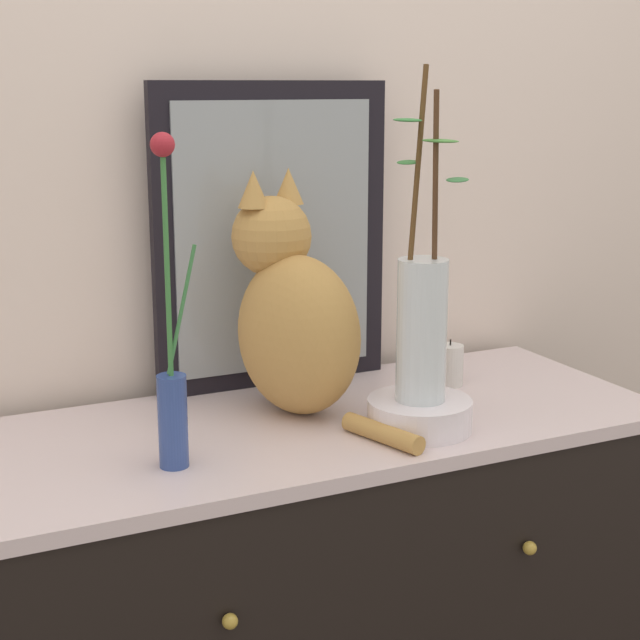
{
  "coord_description": "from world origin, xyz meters",
  "views": [
    {
      "loc": [
        -0.7,
        -1.48,
        1.44
      ],
      "look_at": [
        0.0,
        0.0,
        1.04
      ],
      "focal_mm": 54.91,
      "sensor_mm": 36.0,
      "label": 1
    }
  ],
  "objects_px": {
    "mirror_leaning": "(272,237)",
    "candle_pillar": "(450,365)",
    "cat_sitting": "(294,315)",
    "bowl_porcelain": "(419,414)",
    "vase_slim_green": "(171,379)",
    "vase_glass_clear": "(422,321)",
    "sideboard": "(320,636)"
  },
  "relations": [
    {
      "from": "mirror_leaning",
      "to": "cat_sitting",
      "type": "distance_m",
      "value": 0.21
    },
    {
      "from": "vase_slim_green",
      "to": "vase_glass_clear",
      "type": "relative_size",
      "value": 0.92
    },
    {
      "from": "cat_sitting",
      "to": "vase_glass_clear",
      "type": "distance_m",
      "value": 0.24
    },
    {
      "from": "bowl_porcelain",
      "to": "candle_pillar",
      "type": "bearing_deg",
      "value": 46.22
    },
    {
      "from": "vase_slim_green",
      "to": "vase_glass_clear",
      "type": "distance_m",
      "value": 0.43
    },
    {
      "from": "mirror_leaning",
      "to": "cat_sitting",
      "type": "relative_size",
      "value": 1.34
    },
    {
      "from": "bowl_porcelain",
      "to": "candle_pillar",
      "type": "xyz_separation_m",
      "value": [
        0.19,
        0.19,
        0.01
      ]
    },
    {
      "from": "cat_sitting",
      "to": "candle_pillar",
      "type": "relative_size",
      "value": 4.7
    },
    {
      "from": "cat_sitting",
      "to": "bowl_porcelain",
      "type": "xyz_separation_m",
      "value": [
        0.15,
        -0.18,
        -0.15
      ]
    },
    {
      "from": "mirror_leaning",
      "to": "vase_glass_clear",
      "type": "relative_size",
      "value": 1.05
    },
    {
      "from": "mirror_leaning",
      "to": "bowl_porcelain",
      "type": "relative_size",
      "value": 3.25
    },
    {
      "from": "bowl_porcelain",
      "to": "vase_slim_green",
      "type": "bearing_deg",
      "value": 177.35
    },
    {
      "from": "bowl_porcelain",
      "to": "cat_sitting",
      "type": "bearing_deg",
      "value": 129.59
    },
    {
      "from": "candle_pillar",
      "to": "cat_sitting",
      "type": "bearing_deg",
      "value": -178.52
    },
    {
      "from": "cat_sitting",
      "to": "sideboard",
      "type": "bearing_deg",
      "value": -71.16
    },
    {
      "from": "mirror_leaning",
      "to": "bowl_porcelain",
      "type": "distance_m",
      "value": 0.46
    },
    {
      "from": "sideboard",
      "to": "candle_pillar",
      "type": "relative_size",
      "value": 13.26
    },
    {
      "from": "cat_sitting",
      "to": "bowl_porcelain",
      "type": "relative_size",
      "value": 2.42
    },
    {
      "from": "sideboard",
      "to": "cat_sitting",
      "type": "relative_size",
      "value": 2.82
    },
    {
      "from": "sideboard",
      "to": "mirror_leaning",
      "type": "xyz_separation_m",
      "value": [
        0.01,
        0.23,
        0.72
      ]
    },
    {
      "from": "sideboard",
      "to": "vase_glass_clear",
      "type": "distance_m",
      "value": 0.65
    },
    {
      "from": "sideboard",
      "to": "vase_slim_green",
      "type": "relative_size",
      "value": 2.4
    },
    {
      "from": "bowl_porcelain",
      "to": "vase_glass_clear",
      "type": "relative_size",
      "value": 0.32
    },
    {
      "from": "cat_sitting",
      "to": "vase_slim_green",
      "type": "distance_m",
      "value": 0.32
    },
    {
      "from": "vase_slim_green",
      "to": "vase_glass_clear",
      "type": "xyz_separation_m",
      "value": [
        0.43,
        -0.02,
        0.05
      ]
    },
    {
      "from": "bowl_porcelain",
      "to": "candle_pillar",
      "type": "height_order",
      "value": "candle_pillar"
    },
    {
      "from": "mirror_leaning",
      "to": "vase_glass_clear",
      "type": "xyz_separation_m",
      "value": [
        0.12,
        -0.35,
        -0.1
      ]
    },
    {
      "from": "mirror_leaning",
      "to": "candle_pillar",
      "type": "xyz_separation_m",
      "value": [
        0.31,
        -0.16,
        -0.25
      ]
    },
    {
      "from": "mirror_leaning",
      "to": "candle_pillar",
      "type": "distance_m",
      "value": 0.43
    },
    {
      "from": "vase_glass_clear",
      "to": "candle_pillar",
      "type": "distance_m",
      "value": 0.31
    },
    {
      "from": "vase_glass_clear",
      "to": "candle_pillar",
      "type": "relative_size",
      "value": 6.0
    },
    {
      "from": "vase_slim_green",
      "to": "bowl_porcelain",
      "type": "height_order",
      "value": "vase_slim_green"
    }
  ]
}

